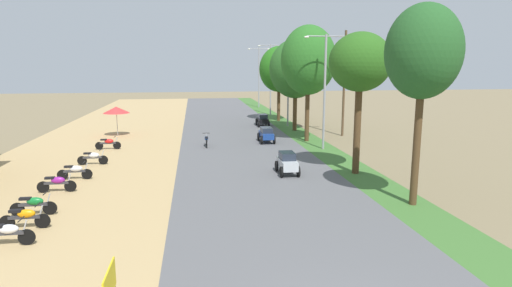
{
  "coord_description": "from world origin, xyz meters",
  "views": [
    {
      "loc": [
        -3.39,
        -7.52,
        6.07
      ],
      "look_at": [
        0.18,
        16.9,
        1.47
      ],
      "focal_mm": 29.65,
      "sensor_mm": 36.0,
      "label": 1
    }
  ],
  "objects_px": {
    "car_sedan_blue": "(266,134)",
    "parked_motorbike_second": "(25,216)",
    "parked_motorbike_third": "(34,204)",
    "parked_motorbike_fourth": "(57,182)",
    "parked_motorbike_nearest": "(7,232)",
    "parked_motorbike_seventh": "(108,143)",
    "parked_motorbike_fifth": "(75,171)",
    "median_tree_second": "(360,63)",
    "median_tree_third": "(308,60)",
    "streetlamp_farthest": "(259,73)",
    "parked_motorbike_sixth": "(93,157)",
    "car_hatchback_silver": "(287,162)",
    "median_tree_nearest": "(423,53)",
    "utility_pole_near": "(344,82)",
    "motorbike_ahead_second": "(206,140)",
    "median_tree_fifth": "(279,69)",
    "streetlamp_far": "(271,75)",
    "streetlamp_near": "(325,84)",
    "streetlamp_mid": "(288,84)",
    "car_sedan_black": "(262,119)",
    "vendor_umbrella": "(116,110)",
    "median_tree_fourth": "(296,69)"
  },
  "relations": [
    {
      "from": "parked_motorbike_fourth",
      "to": "vendor_umbrella",
      "type": "distance_m",
      "value": 16.56
    },
    {
      "from": "car_sedan_blue",
      "to": "streetlamp_mid",
      "type": "bearing_deg",
      "value": 67.24
    },
    {
      "from": "parked_motorbike_nearest",
      "to": "median_tree_fifth",
      "type": "height_order",
      "value": "median_tree_fifth"
    },
    {
      "from": "streetlamp_far",
      "to": "streetlamp_farthest",
      "type": "relative_size",
      "value": 1.0
    },
    {
      "from": "parked_motorbike_fourth",
      "to": "streetlamp_far",
      "type": "distance_m",
      "value": 34.17
    },
    {
      "from": "median_tree_nearest",
      "to": "streetlamp_farthest",
      "type": "height_order",
      "value": "median_tree_nearest"
    },
    {
      "from": "parked_motorbike_fifth",
      "to": "car_sedan_blue",
      "type": "xyz_separation_m",
      "value": [
        11.88,
        9.27,
        0.19
      ]
    },
    {
      "from": "parked_motorbike_second",
      "to": "car_sedan_blue",
      "type": "distance_m",
      "value": 20.09
    },
    {
      "from": "median_tree_second",
      "to": "car_sedan_black",
      "type": "xyz_separation_m",
      "value": [
        -2.23,
        19.05,
        -5.42
      ]
    },
    {
      "from": "parked_motorbike_fourth",
      "to": "car_sedan_black",
      "type": "relative_size",
      "value": 0.8
    },
    {
      "from": "parked_motorbike_seventh",
      "to": "streetlamp_mid",
      "type": "xyz_separation_m",
      "value": [
        15.4,
        9.78,
        3.66
      ]
    },
    {
      "from": "car_hatchback_silver",
      "to": "car_sedan_blue",
      "type": "bearing_deg",
      "value": 87.13
    },
    {
      "from": "median_tree_fifth",
      "to": "streetlamp_farthest",
      "type": "height_order",
      "value": "streetlamp_farthest"
    },
    {
      "from": "parked_motorbike_third",
      "to": "parked_motorbike_fourth",
      "type": "distance_m",
      "value": 3.21
    },
    {
      "from": "median_tree_second",
      "to": "streetlamp_far",
      "type": "xyz_separation_m",
      "value": [
        0.29,
        28.58,
        -1.27
      ]
    },
    {
      "from": "streetlamp_far",
      "to": "streetlamp_near",
      "type": "bearing_deg",
      "value": -90.0
    },
    {
      "from": "median_tree_nearest",
      "to": "parked_motorbike_third",
      "type": "bearing_deg",
      "value": 176.68
    },
    {
      "from": "streetlamp_farthest",
      "to": "car_sedan_black",
      "type": "height_order",
      "value": "streetlamp_farthest"
    },
    {
      "from": "parked_motorbike_seventh",
      "to": "median_tree_nearest",
      "type": "distance_m",
      "value": 22.2
    },
    {
      "from": "parked_motorbike_third",
      "to": "parked_motorbike_seventh",
      "type": "relative_size",
      "value": 1.0
    },
    {
      "from": "streetlamp_farthest",
      "to": "car_sedan_blue",
      "type": "distance_m",
      "value": 28.36
    },
    {
      "from": "parked_motorbike_fifth",
      "to": "median_tree_nearest",
      "type": "height_order",
      "value": "median_tree_nearest"
    },
    {
      "from": "streetlamp_mid",
      "to": "car_sedan_blue",
      "type": "distance_m",
      "value": 10.1
    },
    {
      "from": "parked_motorbike_sixth",
      "to": "car_hatchback_silver",
      "type": "height_order",
      "value": "car_hatchback_silver"
    },
    {
      "from": "median_tree_nearest",
      "to": "utility_pole_near",
      "type": "distance_m",
      "value": 18.65
    },
    {
      "from": "car_sedan_blue",
      "to": "motorbike_ahead_second",
      "type": "bearing_deg",
      "value": -168.28
    },
    {
      "from": "streetlamp_far",
      "to": "motorbike_ahead_second",
      "type": "height_order",
      "value": "streetlamp_far"
    },
    {
      "from": "median_tree_second",
      "to": "streetlamp_mid",
      "type": "height_order",
      "value": "median_tree_second"
    },
    {
      "from": "parked_motorbike_fifth",
      "to": "streetlamp_farthest",
      "type": "bearing_deg",
      "value": 67.25
    },
    {
      "from": "median_tree_third",
      "to": "utility_pole_near",
      "type": "distance_m",
      "value": 4.82
    },
    {
      "from": "parked_motorbike_nearest",
      "to": "motorbike_ahead_second",
      "type": "bearing_deg",
      "value": 66.9
    },
    {
      "from": "parked_motorbike_seventh",
      "to": "streetlamp_far",
      "type": "height_order",
      "value": "streetlamp_far"
    },
    {
      "from": "median_tree_second",
      "to": "utility_pole_near",
      "type": "relative_size",
      "value": 0.87
    },
    {
      "from": "median_tree_third",
      "to": "streetlamp_mid",
      "type": "bearing_deg",
      "value": 87.74
    },
    {
      "from": "parked_motorbike_nearest",
      "to": "parked_motorbike_fourth",
      "type": "distance_m",
      "value": 6.22
    },
    {
      "from": "parked_motorbike_nearest",
      "to": "parked_motorbike_seventh",
      "type": "distance_m",
      "value": 16.72
    },
    {
      "from": "parked_motorbike_seventh",
      "to": "median_tree_nearest",
      "type": "relative_size",
      "value": 0.21
    },
    {
      "from": "parked_motorbike_fifth",
      "to": "car_sedan_blue",
      "type": "height_order",
      "value": "car_sedan_blue"
    },
    {
      "from": "parked_motorbike_sixth",
      "to": "streetlamp_mid",
      "type": "bearing_deg",
      "value": 43.5
    },
    {
      "from": "median_tree_second",
      "to": "median_tree_fifth",
      "type": "height_order",
      "value": "median_tree_fifth"
    },
    {
      "from": "parked_motorbike_seventh",
      "to": "median_tree_fifth",
      "type": "xyz_separation_m",
      "value": [
        15.29,
        13.85,
        5.05
      ]
    },
    {
      "from": "median_tree_second",
      "to": "median_tree_third",
      "type": "xyz_separation_m",
      "value": [
        -0.05,
        10.37,
        0.25
      ]
    },
    {
      "from": "parked_motorbike_third",
      "to": "car_sedan_black",
      "type": "xyz_separation_m",
      "value": [
        13.2,
        23.68,
        0.19
      ]
    },
    {
      "from": "parked_motorbike_fifth",
      "to": "median_tree_third",
      "type": "bearing_deg",
      "value": 32.02
    },
    {
      "from": "utility_pole_near",
      "to": "streetlamp_near",
      "type": "bearing_deg",
      "value": -121.63
    },
    {
      "from": "parked_motorbike_fifth",
      "to": "car_hatchback_silver",
      "type": "height_order",
      "value": "car_hatchback_silver"
    },
    {
      "from": "car_sedan_blue",
      "to": "parked_motorbike_second",
      "type": "bearing_deg",
      "value": -126.11
    },
    {
      "from": "median_tree_fourth",
      "to": "parked_motorbike_fifth",
      "type": "bearing_deg",
      "value": -135.83
    },
    {
      "from": "parked_motorbike_third",
      "to": "median_tree_nearest",
      "type": "bearing_deg",
      "value": -3.32
    },
    {
      "from": "parked_motorbike_fifth",
      "to": "median_tree_second",
      "type": "distance_m",
      "value": 16.28
    }
  ]
}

